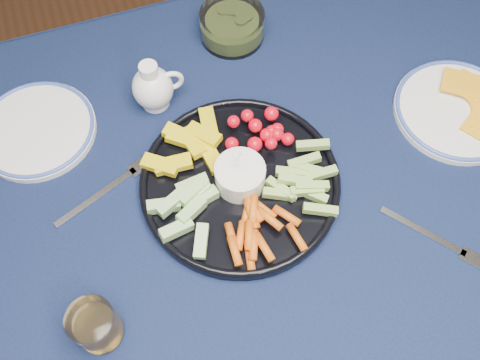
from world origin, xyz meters
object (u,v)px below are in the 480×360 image
object	(u,v)px
pickle_bowl	(232,26)
juice_tumbler	(96,326)
side_plate_extra	(37,129)
cheese_plate	(457,109)
creamer_pitcher	(153,87)
crudite_platter	(239,182)
dining_table	(190,274)

from	to	relation	value
pickle_bowl	juice_tumbler	distance (m)	0.59
juice_tumbler	side_plate_extra	size ratio (longest dim) A/B	0.38
cheese_plate	side_plate_extra	xyz separation A→B (m)	(-0.70, 0.20, -0.00)
creamer_pitcher	juice_tumbler	bearing A→B (deg)	-116.20
crudite_platter	side_plate_extra	xyz separation A→B (m)	(-0.29, 0.22, -0.01)
dining_table	juice_tumbler	world-z (taller)	juice_tumbler
dining_table	cheese_plate	bearing A→B (deg)	10.63
creamer_pitcher	side_plate_extra	distance (m)	0.21
cheese_plate	juice_tumbler	world-z (taller)	juice_tumbler
creamer_pitcher	juice_tumbler	xyz separation A→B (m)	(-0.18, -0.36, -0.01)
creamer_pitcher	pickle_bowl	world-z (taller)	creamer_pitcher
creamer_pitcher	crudite_platter	bearing A→B (deg)	-68.48
crudite_platter	side_plate_extra	distance (m)	0.36
dining_table	crudite_platter	distance (m)	0.18
dining_table	crudite_platter	xyz separation A→B (m)	(0.12, 0.09, 0.11)
side_plate_extra	creamer_pitcher	bearing A→B (deg)	-1.76
pickle_bowl	creamer_pitcher	bearing A→B (deg)	-149.64
cheese_plate	juice_tumbler	distance (m)	0.69
cheese_plate	juice_tumbler	bearing A→B (deg)	-165.92
cheese_plate	creamer_pitcher	bearing A→B (deg)	158.20
juice_tumbler	dining_table	bearing A→B (deg)	25.60
dining_table	juice_tumbler	distance (m)	0.20
dining_table	side_plate_extra	bearing A→B (deg)	120.24
crudite_platter	side_plate_extra	size ratio (longest dim) A/B	1.61
crudite_platter	creamer_pitcher	bearing A→B (deg)	111.52
side_plate_extra	crudite_platter	bearing A→B (deg)	-36.42
juice_tumbler	crudite_platter	bearing A→B (deg)	30.66
dining_table	creamer_pitcher	bearing A→B (deg)	83.39
dining_table	side_plate_extra	size ratio (longest dim) A/B	8.25
pickle_bowl	cheese_plate	xyz separation A→B (m)	(0.31, -0.30, -0.01)
crudite_platter	juice_tumbler	distance (m)	0.31
dining_table	cheese_plate	xyz separation A→B (m)	(0.53, 0.10, 0.10)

